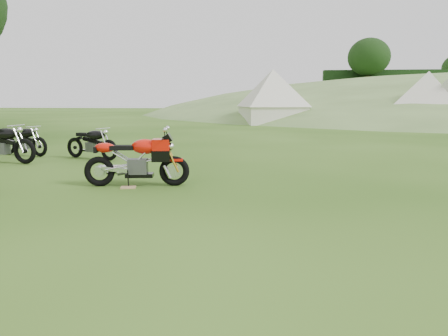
# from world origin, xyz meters

# --- Properties ---
(ground) EXTENTS (120.00, 120.00, 0.00)m
(ground) POSITION_xyz_m (0.00, 0.00, 0.00)
(ground) COLOR #274C10
(ground) RESTS_ON ground
(sport_motorcycle) EXTENTS (1.81, 0.70, 1.06)m
(sport_motorcycle) POSITION_xyz_m (-1.31, 1.45, 0.53)
(sport_motorcycle) COLOR red
(sport_motorcycle) RESTS_ON ground
(plywood_board) EXTENTS (0.30, 0.26, 0.02)m
(plywood_board) POSITION_xyz_m (-1.42, 1.26, 0.01)
(plywood_board) COLOR tan
(plywood_board) RESTS_ON ground
(vintage_moto_b) EXTENTS (1.91, 0.72, 0.98)m
(vintage_moto_b) POSITION_xyz_m (-5.40, 3.77, 0.49)
(vintage_moto_b) COLOR black
(vintage_moto_b) RESTS_ON ground
(vintage_moto_c) EXTENTS (1.66, 0.96, 0.86)m
(vintage_moto_c) POSITION_xyz_m (-3.52, 4.66, 0.43)
(vintage_moto_c) COLOR black
(vintage_moto_c) RESTS_ON ground
(vintage_moto_d) EXTENTS (1.68, 0.89, 0.86)m
(vintage_moto_d) POSITION_xyz_m (-5.64, 5.13, 0.43)
(vintage_moto_d) COLOR black
(vintage_moto_d) RESTS_ON ground
(tent_left) EXTENTS (4.27, 4.27, 2.98)m
(tent_left) POSITION_xyz_m (0.99, 20.73, 1.49)
(tent_left) COLOR silver
(tent_left) RESTS_ON ground
(tent_right) EXTENTS (4.25, 4.25, 2.84)m
(tent_right) POSITION_xyz_m (9.42, 19.31, 1.42)
(tent_right) COLOR white
(tent_right) RESTS_ON ground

